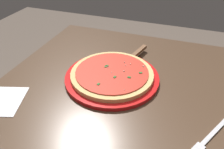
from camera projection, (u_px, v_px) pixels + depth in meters
name	position (u px, v px, depth m)	size (l,w,h in m)	color
restaurant_table	(119.00, 111.00, 0.92)	(0.90, 0.89, 0.75)	black
serving_plate	(112.00, 77.00, 0.86)	(0.36, 0.36, 0.02)	red
pizza	(112.00, 73.00, 0.85)	(0.32, 0.32, 0.02)	#DBB26B
pizza_server	(134.00, 56.00, 0.96)	(0.10, 0.22, 0.01)	silver
napkin_folded_right	(5.00, 101.00, 0.75)	(0.11, 0.15, 0.00)	white
fork	(210.00, 136.00, 0.63)	(0.11, 0.17, 0.00)	silver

